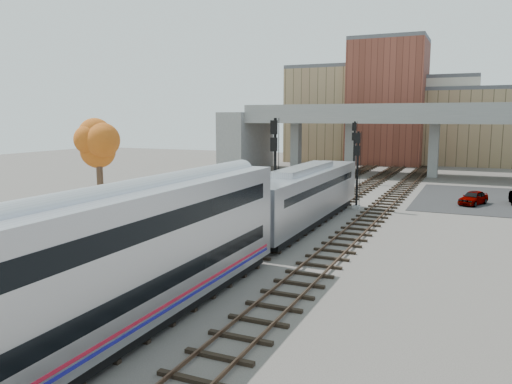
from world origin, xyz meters
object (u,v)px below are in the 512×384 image
Objects in this scene: coach at (74,279)px; signal_mast_near at (275,171)px; locomotive at (304,194)px; car_a at (473,198)px; signal_mast_mid at (357,172)px; tree at (98,145)px; signal_mast_far at (354,152)px.

signal_mast_near is at bearing 95.44° from coach.
coach is (-0.00, -22.61, 0.52)m from locomotive.
signal_mast_mid is at bearing -124.56° from car_a.
car_a is at bearing 51.77° from locomotive.
signal_mast_mid is 21.19m from tree.
signal_mast_near is at bearing -110.18° from car_a.
signal_mast_mid is at bearing 46.82° from tree.
signal_mast_far is 0.91× the size of tree.
signal_mast_mid is 0.90× the size of signal_mast_far.
signal_mast_far reaches higher than coach.
locomotive is 2.46× the size of signal_mast_near.
tree is at bearing -133.18° from signal_mast_mid.
signal_mast_far is 1.97× the size of car_a.
coach is at bearing -84.56° from signal_mast_near.
signal_mast_near reaches higher than car_a.
tree is at bearing -115.90° from car_a.
signal_mast_near is at bearing -90.00° from signal_mast_far.
car_a is (11.17, 36.78, -2.12)m from coach.
car_a is (11.17, 14.18, -1.60)m from locomotive.
signal_mast_mid is (2.00, 30.69, 0.41)m from coach.
signal_mast_far is at bearing 103.98° from signal_mast_mid.
signal_mast_far is at bearing 163.79° from car_a.
tree is at bearing -146.99° from signal_mast_near.
signal_mast_far is at bearing 94.89° from locomotive.
tree reaches higher than signal_mast_far.
tree is (-14.38, -15.32, 2.75)m from signal_mast_mid.
signal_mast_far is 17.11m from car_a.
signal_mast_mid is at bearing 76.10° from locomotive.
signal_mast_mid is 1.78× the size of car_a.
coach is 6.70× the size of car_a.
signal_mast_near is 25.12m from signal_mast_far.
signal_mast_near is 2.08× the size of car_a.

